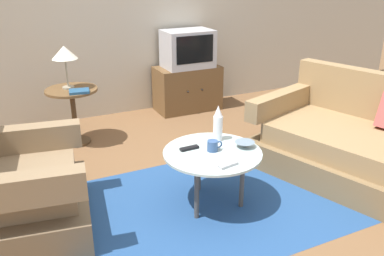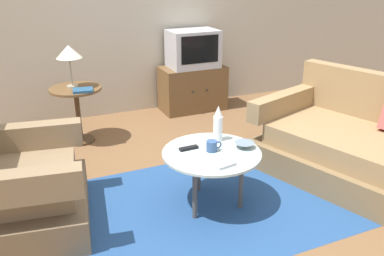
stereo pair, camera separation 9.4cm
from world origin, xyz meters
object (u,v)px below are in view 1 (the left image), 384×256
object	(u,v)px
bowl	(245,144)
tv_remote_silver	(228,165)
couch	(351,143)
book	(79,91)
side_table	(73,104)
table_lamp	(64,54)
armchair	(17,191)
tv_stand	(188,88)
vase	(218,124)
coffee_table	(212,157)
tv_remote_dark	(189,148)
mug	(213,146)
television	(188,49)

from	to	relation	value
bowl	tv_remote_silver	bearing A→B (deg)	-141.03
couch	book	bearing A→B (deg)	34.41
side_table	table_lamp	xyz separation A→B (m)	(-0.02, 0.02, 0.51)
armchair	tv_stand	bearing A→B (deg)	139.09
tv_stand	table_lamp	size ratio (longest dim) A/B	1.88
bowl	book	xyz separation A→B (m)	(-0.93, 1.50, 0.13)
vase	side_table	bearing A→B (deg)	120.47
tv_stand	book	world-z (taller)	book
tv_stand	coffee_table	bearing A→B (deg)	-110.40
couch	book	size ratio (longest dim) A/B	8.35
tv_stand	bowl	size ratio (longest dim) A/B	5.20
tv_stand	vase	size ratio (longest dim) A/B	2.77
couch	book	world-z (taller)	couch
side_table	tv_remote_dark	size ratio (longest dim) A/B	3.95
couch	vase	bearing A→B (deg)	60.24
couch	tv_remote_silver	bearing A→B (deg)	79.57
tv_stand	tv_remote_silver	size ratio (longest dim) A/B	5.21
armchair	tv_stand	xyz separation A→B (m)	(2.13, 1.79, -0.02)
table_lamp	mug	world-z (taller)	table_lamp
television	couch	bearing A→B (deg)	-75.18
armchair	couch	xyz separation A→B (m)	(2.69, -0.37, -0.02)
bowl	book	size ratio (longest dim) A/B	0.73
side_table	coffee_table	bearing A→B (deg)	-66.40
tv_remote_dark	book	distance (m)	1.47
tv_stand	tv_remote_dark	bearing A→B (deg)	-114.81
coffee_table	side_table	distance (m)	1.78
couch	tv_stand	xyz separation A→B (m)	(-0.57, 2.15, -0.00)
table_lamp	bowl	distance (m)	2.01
bowl	tv_remote_dark	distance (m)	0.42
television	tv_remote_dark	bearing A→B (deg)	-114.94
couch	book	distance (m)	2.55
couch	table_lamp	xyz separation A→B (m)	(-2.08, 1.72, 0.65)
book	television	bearing A→B (deg)	31.48
coffee_table	tv_remote_dark	bearing A→B (deg)	140.95
table_lamp	book	bearing A→B (deg)	-69.73
armchair	television	bearing A→B (deg)	138.91
tv_remote_dark	bowl	bearing A→B (deg)	-21.31
armchair	book	size ratio (longest dim) A/B	5.05
side_table	television	bearing A→B (deg)	16.53
mug	tv_remote_dark	bearing A→B (deg)	147.00
vase	coffee_table	bearing A→B (deg)	-128.37
vase	tv_remote_silver	bearing A→B (deg)	-109.85
mug	tv_remote_dark	xyz separation A→B (m)	(-0.15, 0.10, -0.03)
coffee_table	bowl	size ratio (longest dim) A/B	4.83
tv_remote_silver	armchair	bearing A→B (deg)	-32.42
bowl	tv_remote_dark	bearing A→B (deg)	160.49
side_table	tv_remote_silver	world-z (taller)	side_table
armchair	side_table	size ratio (longest dim) A/B	1.81
couch	mug	xyz separation A→B (m)	(-1.33, 0.08, 0.20)
table_lamp	tv_remote_silver	world-z (taller)	table_lamp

